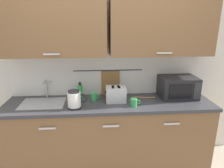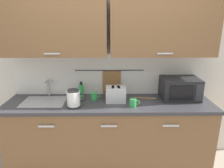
# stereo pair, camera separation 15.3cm
# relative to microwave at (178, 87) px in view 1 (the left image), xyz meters

# --- Properties ---
(counter_unit) EXTENTS (2.53, 0.64, 0.90)m
(counter_unit) POSITION_rel_microwave_xyz_m (-0.91, -0.11, -0.58)
(counter_unit) COLOR brown
(counter_unit) RESTS_ON ground
(back_wall_assembly) EXTENTS (3.70, 0.41, 2.50)m
(back_wall_assembly) POSITION_rel_microwave_xyz_m (-0.90, 0.12, 0.49)
(back_wall_assembly) COLOR silver
(back_wall_assembly) RESTS_ON ground
(sink_faucet) EXTENTS (0.09, 0.17, 0.22)m
(sink_faucet) POSITION_rel_microwave_xyz_m (-1.70, 0.12, 0.01)
(sink_faucet) COLOR #B2B5BA
(sink_faucet) RESTS_ON counter_unit
(microwave) EXTENTS (0.46, 0.35, 0.27)m
(microwave) POSITION_rel_microwave_xyz_m (0.00, 0.00, 0.00)
(microwave) COLOR black
(microwave) RESTS_ON counter_unit
(electric_kettle) EXTENTS (0.23, 0.16, 0.21)m
(electric_kettle) POSITION_rel_microwave_xyz_m (-1.30, -0.25, -0.03)
(electric_kettle) COLOR black
(electric_kettle) RESTS_ON counter_unit
(dish_soap_bottle) EXTENTS (0.06, 0.06, 0.20)m
(dish_soap_bottle) POSITION_rel_microwave_xyz_m (-1.26, 0.10, -0.05)
(dish_soap_bottle) COLOR green
(dish_soap_bottle) RESTS_ON counter_unit
(mug_near_sink) EXTENTS (0.12, 0.08, 0.09)m
(mug_near_sink) POSITION_rel_microwave_xyz_m (-1.08, -0.03, -0.09)
(mug_near_sink) COLOR green
(mug_near_sink) RESTS_ON counter_unit
(toaster) EXTENTS (0.26, 0.17, 0.19)m
(toaster) POSITION_rel_microwave_xyz_m (-0.81, -0.10, -0.04)
(toaster) COLOR #B7BABF
(toaster) RESTS_ON counter_unit
(mug_by_kettle) EXTENTS (0.12, 0.08, 0.09)m
(mug_by_kettle) POSITION_rel_microwave_xyz_m (-0.62, -0.25, -0.09)
(mug_by_kettle) COLOR green
(mug_by_kettle) RESTS_ON counter_unit
(wooden_spoon) EXTENTS (0.28, 0.08, 0.01)m
(wooden_spoon) POSITION_rel_microwave_xyz_m (-0.39, -0.00, -0.13)
(wooden_spoon) COLOR #9E7042
(wooden_spoon) RESTS_ON counter_unit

